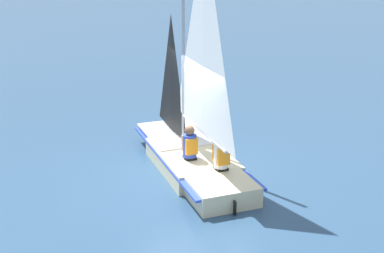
% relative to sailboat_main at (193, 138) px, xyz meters
% --- Properties ---
extents(ground_plane, '(260.00, 260.00, 0.00)m').
position_rel_sailboat_main_xyz_m(ground_plane, '(0.04, -0.04, -0.75)').
color(ground_plane, '#2D4C6B').
extents(sailboat_main, '(4.24, 3.96, 5.31)m').
position_rel_sailboat_main_xyz_m(sailboat_main, '(0.00, 0.00, 0.00)').
color(sailboat_main, beige).
rests_on(sailboat_main, ground_plane).
extents(sailor_helm, '(0.43, 0.42, 1.16)m').
position_rel_sailboat_main_xyz_m(sailor_helm, '(-0.10, 0.32, -0.13)').
color(sailor_helm, black).
rests_on(sailor_helm, ground_plane).
extents(sailor_crew, '(0.43, 0.42, 1.16)m').
position_rel_sailboat_main_xyz_m(sailor_crew, '(-0.93, 0.51, -0.12)').
color(sailor_crew, black).
rests_on(sailor_crew, ground_plane).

